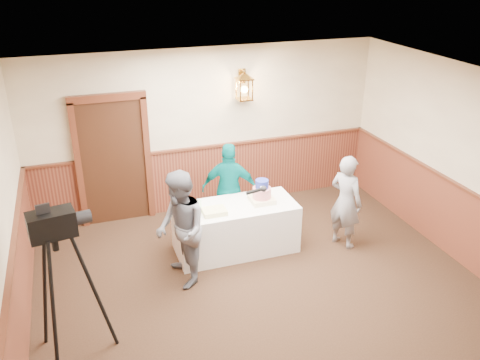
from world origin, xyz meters
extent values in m
plane|color=black|center=(0.00, 0.00, 0.00)|extent=(7.00, 7.00, 0.00)
cube|color=#BCAA8D|center=(0.00, 3.50, 1.40)|extent=(6.00, 0.02, 2.80)
cube|color=white|center=(0.00, 0.00, 2.80)|extent=(6.00, 7.00, 0.02)
cube|color=#4E2116|center=(0.00, 3.48, 0.55)|extent=(5.98, 0.04, 1.10)
cube|color=#4E2116|center=(-2.98, 0.00, 0.55)|extent=(0.04, 6.98, 1.10)
cube|color=#542616|center=(0.00, 3.46, 1.12)|extent=(5.98, 0.07, 0.04)
cube|color=black|center=(-1.60, 3.45, 1.05)|extent=(1.00, 0.06, 2.10)
cube|color=white|center=(-0.03, 1.90, 0.38)|extent=(1.80, 0.80, 0.75)
cube|color=#F8E9B8|center=(0.38, 1.90, 0.78)|extent=(0.34, 0.34, 0.07)
cylinder|color=red|center=(0.38, 1.90, 0.90)|extent=(0.27, 0.27, 0.16)
cylinder|color=navy|center=(0.38, 1.90, 1.04)|extent=(0.19, 0.19, 0.13)
cube|color=#FCF196|center=(-0.40, 1.76, 0.78)|extent=(0.34, 0.26, 0.07)
cube|color=#A3CE91|center=(-0.69, 2.01, 0.79)|extent=(0.40, 0.35, 0.08)
imported|color=slate|center=(-0.98, 1.35, 0.81)|extent=(0.64, 0.81, 1.63)
cylinder|color=black|center=(0.02, 1.26, 1.27)|extent=(0.23, 0.08, 0.09)
sphere|color=black|center=(0.15, 1.24, 1.29)|extent=(0.08, 0.08, 0.08)
imported|color=gray|center=(1.59, 1.51, 0.74)|extent=(0.55, 0.64, 1.48)
imported|color=#006361|center=(0.06, 2.44, 0.76)|extent=(0.96, 0.69, 1.52)
cube|color=black|center=(-2.47, 0.32, 1.72)|extent=(0.49, 0.32, 0.27)
cylinder|color=black|center=(-2.18, 0.36, 1.72)|extent=(0.20, 0.16, 0.14)
camera|label=1|loc=(-2.12, -4.43, 4.18)|focal=38.00mm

